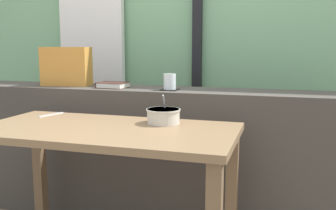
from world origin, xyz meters
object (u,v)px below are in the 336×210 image
(juice_glass, at_px, (170,82))
(closed_book, at_px, (113,85))
(coaster_square, at_px, (170,90))
(fork_utensil, at_px, (51,115))
(breakfast_table, at_px, (106,150))
(throw_pillow, at_px, (66,66))
(soup_bowl, at_px, (163,116))

(juice_glass, relative_size, closed_book, 0.50)
(coaster_square, xyz_separation_m, juice_glass, (0.00, 0.00, 0.05))
(juice_glass, distance_m, fork_utensil, 0.72)
(breakfast_table, distance_m, throw_pillow, 0.92)
(coaster_square, relative_size, throw_pillow, 0.31)
(throw_pillow, xyz_separation_m, fork_utensil, (0.12, -0.39, -0.26))
(coaster_square, distance_m, soup_bowl, 0.38)
(breakfast_table, bearing_deg, fork_utensil, 154.37)
(breakfast_table, height_order, fork_utensil, fork_utensil)
(coaster_square, xyz_separation_m, fork_utensil, (-0.62, -0.32, -0.13))
(breakfast_table, xyz_separation_m, coaster_square, (0.17, 0.54, 0.25))
(soup_bowl, xyz_separation_m, fork_utensil, (-0.70, 0.04, -0.03))
(soup_bowl, bearing_deg, breakfast_table, -143.68)
(throw_pillow, bearing_deg, coaster_square, -4.77)
(closed_book, height_order, soup_bowl, closed_book)
(juice_glass, bearing_deg, fork_utensil, -152.57)
(soup_bowl, bearing_deg, juice_glass, 101.58)
(coaster_square, relative_size, fork_utensil, 0.59)
(fork_utensil, bearing_deg, soup_bowl, 14.67)
(breakfast_table, bearing_deg, coaster_square, 72.91)
(soup_bowl, distance_m, fork_utensil, 0.70)
(throw_pillow, bearing_deg, breakfast_table, -46.14)
(soup_bowl, relative_size, fork_utensil, 1.04)
(coaster_square, xyz_separation_m, soup_bowl, (0.07, -0.36, -0.10))
(breakfast_table, xyz_separation_m, fork_utensil, (-0.46, 0.22, 0.12))
(throw_pillow, distance_m, soup_bowl, 0.95)
(breakfast_table, relative_size, juice_glass, 13.44)
(closed_book, height_order, fork_utensil, closed_book)
(closed_book, xyz_separation_m, throw_pillow, (-0.36, 0.04, 0.11))
(closed_book, distance_m, throw_pillow, 0.38)
(breakfast_table, distance_m, fork_utensil, 0.52)
(breakfast_table, distance_m, closed_book, 0.67)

